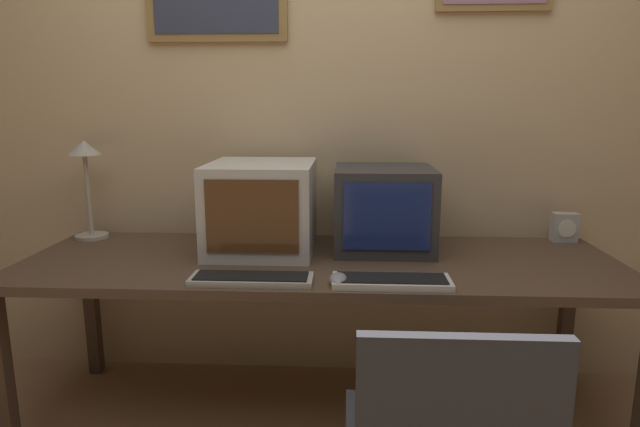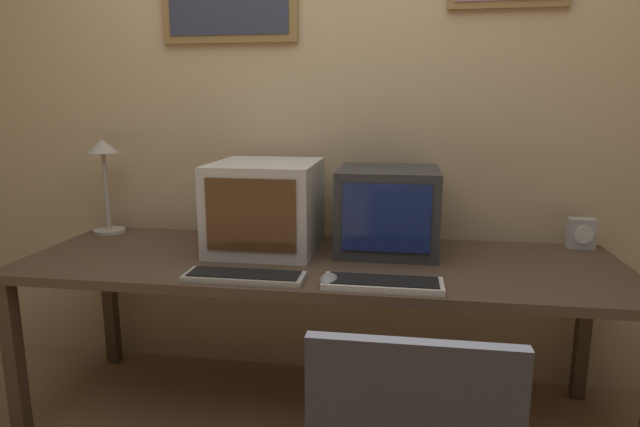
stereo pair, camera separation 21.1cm
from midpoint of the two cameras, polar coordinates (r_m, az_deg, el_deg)
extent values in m
cube|color=#D1B284|center=(2.54, 4.09, 11.13)|extent=(8.00, 0.05, 2.60)
cube|color=#4C3828|center=(2.16, 2.81, -5.33)|extent=(2.38, 0.79, 0.04)
cube|color=#4C3828|center=(2.39, -27.60, -14.09)|extent=(0.06, 0.06, 0.67)
cube|color=#4C3828|center=(2.93, -19.58, -8.72)|extent=(0.06, 0.06, 0.67)
cube|color=#4C3828|center=(2.76, 28.34, -10.75)|extent=(0.06, 0.06, 0.67)
cube|color=beige|center=(2.27, -3.11, 0.83)|extent=(0.43, 0.48, 0.37)
cube|color=#563319|center=(2.04, -4.51, -0.24)|extent=(0.35, 0.01, 0.28)
cube|color=#333333|center=(2.27, 9.90, 0.38)|extent=(0.41, 0.40, 0.35)
cube|color=navy|center=(2.07, 10.00, -0.54)|extent=(0.34, 0.01, 0.27)
cube|color=#A8A399|center=(1.90, -4.92, -6.82)|extent=(0.43, 0.13, 0.02)
cube|color=black|center=(1.90, -4.92, -6.45)|extent=(0.39, 0.11, 0.00)
cube|color=beige|center=(1.86, 9.97, -7.44)|extent=(0.41, 0.15, 0.02)
cube|color=black|center=(1.85, 9.99, -7.06)|extent=(0.38, 0.12, 0.00)
ellipsoid|color=gray|center=(1.85, 4.24, -7.12)|extent=(0.06, 0.11, 0.04)
cube|color=#B7B2AD|center=(2.60, 28.24, -1.90)|extent=(0.11, 0.06, 0.13)
cylinder|color=white|center=(2.57, 28.48, -2.07)|extent=(0.08, 0.00, 0.08)
cylinder|color=#B2A899|center=(2.74, -19.54, -1.77)|extent=(0.15, 0.15, 0.02)
cylinder|color=#B2A899|center=(2.70, -19.83, 2.31)|extent=(0.02, 0.02, 0.38)
cone|color=#B2A899|center=(2.68, -20.14, 6.79)|extent=(0.14, 0.14, 0.06)
camera|label=1|loc=(0.11, -87.14, 0.59)|focal=30.00mm
camera|label=2|loc=(0.11, 92.86, -0.59)|focal=30.00mm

